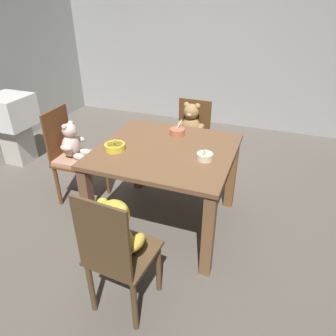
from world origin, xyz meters
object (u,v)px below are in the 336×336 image
(teddy_chair_near_front, at_px, (117,240))
(teddy_chair_far_center, at_px, (190,128))
(teddy_chair_near_left, at_px, (74,151))
(porridge_bowl_yellow_near_left, at_px, (115,147))
(porridge_bowl_terracotta_far_center, at_px, (177,132))
(dining_table, at_px, (166,163))
(sink_basin, at_px, (12,120))
(porridge_bowl_cream_near_right, at_px, (205,156))

(teddy_chair_near_front, relative_size, teddy_chair_far_center, 1.12)
(teddy_chair_near_left, relative_size, porridge_bowl_yellow_near_left, 5.71)
(teddy_chair_far_center, height_order, teddy_chair_near_left, teddy_chair_near_left)
(teddy_chair_near_front, bearing_deg, porridge_bowl_yellow_near_left, 33.29)
(porridge_bowl_yellow_near_left, xyz_separation_m, porridge_bowl_terracotta_far_center, (0.36, 0.44, 0.00))
(dining_table, relative_size, teddy_chair_far_center, 1.30)
(teddy_chair_far_center, relative_size, sink_basin, 1.01)
(teddy_chair_near_left, xyz_separation_m, porridge_bowl_yellow_near_left, (0.57, -0.21, 0.24))
(dining_table, distance_m, teddy_chair_far_center, 0.90)
(teddy_chair_far_center, distance_m, sink_basin, 2.04)
(porridge_bowl_terracotta_far_center, bearing_deg, teddy_chair_far_center, 95.69)
(teddy_chair_far_center, distance_m, porridge_bowl_yellow_near_left, 1.12)
(teddy_chair_near_left, xyz_separation_m, porridge_bowl_cream_near_right, (1.26, -0.13, 0.24))
(teddy_chair_near_left, height_order, sink_basin, teddy_chair_near_left)
(teddy_chair_far_center, height_order, porridge_bowl_terracotta_far_center, porridge_bowl_terracotta_far_center)
(teddy_chair_near_left, xyz_separation_m, porridge_bowl_terracotta_far_center, (0.93, 0.23, 0.24))
(teddy_chair_far_center, bearing_deg, dining_table, 5.07)
(teddy_chair_near_front, relative_size, porridge_bowl_yellow_near_left, 5.77)
(dining_table, distance_m, sink_basin, 2.10)
(porridge_bowl_yellow_near_left, bearing_deg, porridge_bowl_terracotta_far_center, 50.50)
(porridge_bowl_terracotta_far_center, height_order, sink_basin, porridge_bowl_terracotta_far_center)
(porridge_bowl_yellow_near_left, bearing_deg, teddy_chair_near_front, -61.42)
(porridge_bowl_cream_near_right, bearing_deg, teddy_chair_near_left, 174.14)
(dining_table, relative_size, porridge_bowl_yellow_near_left, 6.71)
(porridge_bowl_cream_near_right, bearing_deg, dining_table, 167.49)
(teddy_chair_far_center, relative_size, porridge_bowl_cream_near_right, 6.34)
(porridge_bowl_yellow_near_left, bearing_deg, dining_table, 23.75)
(teddy_chair_near_front, xyz_separation_m, teddy_chair_far_center, (-0.10, 1.80, -0.02))
(sink_basin, bearing_deg, teddy_chair_far_center, 12.29)
(dining_table, distance_m, teddy_chair_near_front, 0.90)
(teddy_chair_far_center, distance_m, porridge_bowl_terracotta_far_center, 0.66)
(porridge_bowl_cream_near_right, xyz_separation_m, porridge_bowl_terracotta_far_center, (-0.33, 0.35, 0.00))
(dining_table, height_order, teddy_chair_near_left, teddy_chair_near_left)
(porridge_bowl_yellow_near_left, distance_m, porridge_bowl_cream_near_right, 0.70)
(porridge_bowl_yellow_near_left, distance_m, porridge_bowl_terracotta_far_center, 0.57)
(teddy_chair_near_front, bearing_deg, teddy_chair_far_center, 7.95)
(porridge_bowl_yellow_near_left, distance_m, sink_basin, 1.81)
(dining_table, xyz_separation_m, teddy_chair_far_center, (-0.06, 0.90, -0.05))
(teddy_chair_far_center, relative_size, porridge_bowl_yellow_near_left, 5.17)
(dining_table, xyz_separation_m, teddy_chair_near_front, (0.04, -0.90, -0.03))
(sink_basin, bearing_deg, dining_table, -12.77)
(teddy_chair_near_left, distance_m, porridge_bowl_terracotta_far_center, 0.99)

